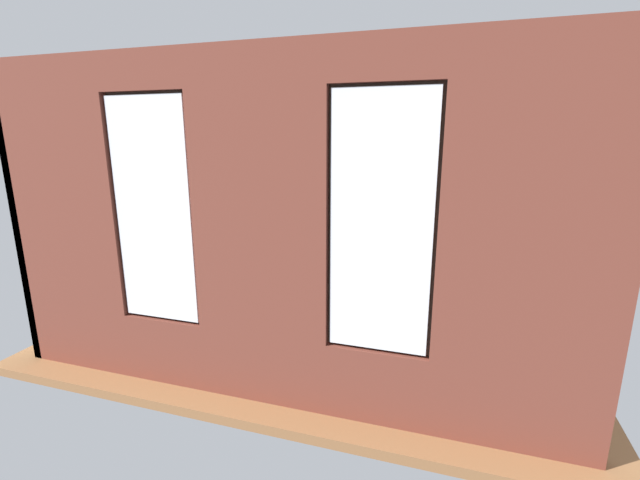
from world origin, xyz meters
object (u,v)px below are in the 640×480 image
coffee_table (315,271)px  potted_plant_foreground_right (258,227)px  cup_ceramic (315,266)px  couch_left (488,293)px  potted_plant_corner_near_left (492,245)px  potted_plant_by_left_couch (459,259)px  potted_plant_between_couches (356,328)px  media_console (185,277)px  couch_by_window (241,331)px  remote_silver (306,265)px  table_plant_small (343,260)px  tv_flatscreen (183,243)px  candle_jar (285,265)px  potted_plant_beside_window_right (132,293)px

coffee_table → potted_plant_foreground_right: 2.44m
coffee_table → cup_ceramic: size_ratio=17.50×
couch_left → potted_plant_corner_near_left: 1.84m
couch_left → potted_plant_corner_near_left: size_ratio=2.35×
potted_plant_by_left_couch → potted_plant_corner_near_left: (-0.55, -0.32, 0.21)m
potted_plant_between_couches → media_console: bearing=-27.3°
potted_plant_foreground_right → coffee_table: bearing=137.6°
potted_plant_between_couches → potted_plant_foreground_right: potted_plant_foreground_right is taller
couch_left → cup_ceramic: bearing=-97.4°
potted_plant_foreground_right → potted_plant_corner_near_left: (-4.57, -0.04, -0.06)m
couch_by_window → potted_plant_by_left_couch: couch_by_window is taller
potted_plant_by_left_couch → potted_plant_corner_near_left: potted_plant_corner_near_left is taller
couch_left → potted_plant_by_left_couch: 1.54m
coffee_table → potted_plant_by_left_couch: potted_plant_by_left_couch is taller
couch_by_window → couch_left: same height
couch_left → potted_plant_foreground_right: potted_plant_foreground_right is taller
couch_by_window → media_console: (1.94, -1.74, -0.10)m
remote_silver → potted_plant_foreground_right: (1.59, -1.53, 0.24)m
table_plant_small → tv_flatscreen: 2.63m
cup_ceramic → tv_flatscreen: tv_flatscreen is taller
candle_jar → tv_flatscreen: size_ratio=0.09×
media_console → potted_plant_by_left_couch: (-4.33, -1.88, 0.16)m
table_plant_small → couch_left: bearing=172.5°
potted_plant_by_left_couch → remote_silver: bearing=27.1°
remote_silver → tv_flatscreen: (1.90, 0.64, 0.39)m
media_console → tv_flatscreen: 0.58m
cup_ceramic → potted_plant_between_couches: (-1.18, 2.23, 0.08)m
coffee_table → candle_jar: size_ratio=16.70×
couch_by_window → candle_jar: bearing=-81.7°
couch_left → remote_silver: bearing=-99.3°
potted_plant_foreground_right → media_console: bearing=81.9°
potted_plant_by_left_couch → potted_plant_beside_window_right: potted_plant_beside_window_right is taller
cup_ceramic → media_console: bearing=14.3°
couch_by_window → remote_silver: 2.39m
cup_ceramic → potted_plant_corner_near_left: (-2.78, -1.67, 0.15)m
coffee_table → potted_plant_between_couches: bearing=117.9°
couch_by_window → potted_plant_foreground_right: potted_plant_foreground_right is taller
cup_ceramic → potted_plant_by_left_couch: size_ratio=0.15×
couch_left → potted_plant_corner_near_left: (-0.15, -1.81, 0.27)m
media_console → potted_plant_by_left_couch: potted_plant_by_left_couch is taller
tv_flatscreen → potted_plant_by_left_couch: 4.74m
potted_plant_between_couches → potted_plant_beside_window_right: 2.73m
couch_by_window → couch_left: bearing=-142.5°
potted_plant_by_left_couch → couch_by_window: bearing=56.7°
candle_jar → table_plant_small: size_ratio=0.37×
cup_ceramic → potted_plant_beside_window_right: bearing=57.1°
candle_jar → tv_flatscreen: (1.63, 0.40, 0.36)m
couch_by_window → tv_flatscreen: bearing=-42.0°
couch_left → media_console: 4.74m
coffee_table → potted_plant_corner_near_left: 3.25m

